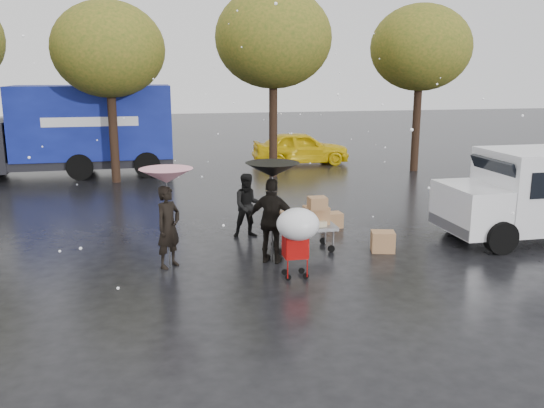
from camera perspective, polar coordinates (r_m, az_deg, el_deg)
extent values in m
plane|color=black|center=(12.75, -1.29, -5.47)|extent=(90.00, 90.00, 0.00)
imported|color=black|center=(12.22, -10.22, -2.25)|extent=(0.75, 0.74, 1.74)
imported|color=black|center=(14.23, -2.36, -0.16)|extent=(0.79, 0.62, 1.60)
imported|color=black|center=(12.29, 0.03, -1.70)|extent=(1.17, 0.90, 1.85)
cylinder|color=#4C4C4C|center=(12.19, -10.24, -1.77)|extent=(0.02, 0.02, 1.96)
cone|color=#ED6177|center=(11.98, -10.43, 2.76)|extent=(1.11, 1.11, 0.30)
sphere|color=#4C4C4C|center=(11.97, -10.44, 2.91)|extent=(0.06, 0.06, 0.06)
cylinder|color=#4C4C4C|center=(12.27, 0.03, -1.27)|extent=(0.02, 0.02, 2.03)
cone|color=black|center=(12.05, 0.03, 3.41)|extent=(1.14, 1.14, 0.30)
sphere|color=#4C4C4C|center=(12.05, 0.03, 3.55)|extent=(0.06, 0.06, 0.06)
cube|color=slate|center=(13.27, 3.05, -2.27)|extent=(1.50, 0.80, 0.08)
cylinder|color=slate|center=(13.03, -0.12, -1.40)|extent=(0.04, 0.04, 0.60)
cube|color=#986F42|center=(13.39, 4.40, -1.08)|extent=(0.55, 0.45, 0.40)
cube|color=#986F42|center=(13.04, 1.90, -1.55)|extent=(0.45, 0.40, 0.35)
cube|color=#986F42|center=(13.07, 4.52, 0.09)|extent=(0.40, 0.35, 0.28)
cube|color=#CDBD8E|center=(13.25, 3.26, -1.84)|extent=(0.90, 0.55, 0.12)
cylinder|color=black|center=(12.96, 0.83, -4.79)|extent=(0.16, 0.05, 0.16)
cylinder|color=black|center=(13.56, 0.22, -3.98)|extent=(0.16, 0.05, 0.16)
cylinder|color=black|center=(13.27, 5.90, -4.43)|extent=(0.16, 0.05, 0.16)
cylinder|color=black|center=(13.85, 5.08, -3.66)|extent=(0.16, 0.05, 0.16)
cube|color=#A90B09|center=(11.49, 2.32, -4.17)|extent=(0.47, 0.41, 0.45)
cylinder|color=#A90B09|center=(11.21, 2.58, -2.65)|extent=(0.42, 0.02, 0.02)
cylinder|color=#4C4C4C|center=(11.23, 2.58, -2.99)|extent=(0.02, 0.02, 0.60)
ellipsoid|color=white|center=(11.18, 2.59, -2.01)|extent=(0.84, 0.84, 0.63)
cylinder|color=black|center=(11.49, 1.62, -7.27)|extent=(0.12, 0.04, 0.12)
cylinder|color=black|center=(11.79, 1.25, -6.75)|extent=(0.12, 0.04, 0.12)
cylinder|color=black|center=(11.58, 3.36, -7.13)|extent=(0.12, 0.04, 0.12)
cylinder|color=black|center=(11.87, 2.95, -6.61)|extent=(0.12, 0.04, 0.12)
cube|color=white|center=(14.56, 19.18, -0.39)|extent=(1.20, 1.95, 1.10)
cube|color=black|center=(14.69, 21.26, 2.95)|extent=(0.37, 1.70, 0.67)
cube|color=slate|center=(14.38, 17.18, -2.05)|extent=(0.12, 1.90, 0.25)
cylinder|color=black|center=(14.01, 21.73, -3.10)|extent=(0.76, 0.28, 0.76)
cylinder|color=black|center=(15.56, 17.89, -1.24)|extent=(0.76, 0.28, 0.76)
cube|color=navy|center=(23.92, -17.29, 7.80)|extent=(6.00, 2.50, 2.80)
cube|color=black|center=(24.20, -19.41, 4.00)|extent=(8.00, 2.30, 0.35)
cube|color=white|center=(22.66, -17.57, 7.77)|extent=(3.50, 0.03, 0.35)
cylinder|color=black|center=(22.88, -12.26, 3.83)|extent=(1.00, 0.30, 1.00)
cylinder|color=black|center=(25.15, -12.28, 4.64)|extent=(1.00, 0.30, 1.00)
cube|color=#986F42|center=(13.46, 10.92, -3.67)|extent=(0.61, 0.54, 0.47)
cube|color=#986F42|center=(15.33, 5.97, -1.58)|extent=(0.53, 0.42, 0.39)
imported|color=yellow|center=(25.64, 2.86, 5.59)|extent=(4.32, 1.89, 1.45)
cylinder|color=black|center=(21.99, -15.49, 7.86)|extent=(0.32, 0.32, 4.48)
ellipsoid|color=#355016|center=(21.92, -15.91, 14.53)|extent=(4.00, 4.00, 3.40)
cylinder|color=black|center=(22.45, 0.12, 8.97)|extent=(0.32, 0.32, 4.90)
ellipsoid|color=#355016|center=(22.42, 0.12, 16.12)|extent=(4.40, 4.40, 3.74)
cylinder|color=black|center=(24.45, 14.15, 8.58)|extent=(0.32, 0.32, 4.62)
ellipsoid|color=#355016|center=(24.40, 14.51, 14.77)|extent=(4.00, 4.00, 3.40)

